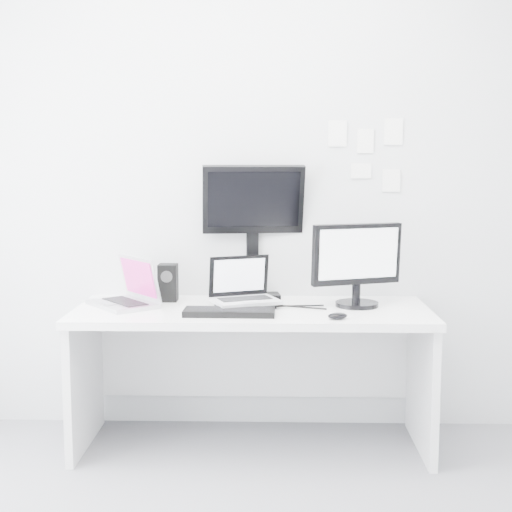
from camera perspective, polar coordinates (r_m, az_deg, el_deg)
name	(u,v)px	position (r m, az deg, el deg)	size (l,w,h in m)	color
back_wall	(254,184)	(3.95, -0.16, 5.74)	(3.60, 3.60, 0.00)	silver
desk	(252,378)	(3.76, -0.30, -9.61)	(1.80, 0.70, 0.73)	white
macbook	(122,281)	(3.75, -10.57, -1.94)	(0.36, 0.27, 0.27)	#B5B5BA
speaker	(168,283)	(3.87, -6.97, -2.10)	(0.10, 0.10, 0.20)	black
dell_laptop	(246,282)	(3.65, -0.81, -2.07)	(0.32, 0.25, 0.27)	#B8BAC0
rear_monitor	(253,230)	(3.92, -0.25, 2.09)	(0.55, 0.20, 0.74)	black
samsung_monitor	(358,264)	(3.72, 8.04, -0.61)	(0.48, 0.22, 0.44)	black
keyboard	(229,312)	(3.50, -2.12, -4.46)	(0.44, 0.16, 0.03)	black
mouse	(338,316)	(3.43, 6.47, -4.73)	(0.10, 0.06, 0.03)	black
wall_note_0	(338,133)	(3.95, 6.47, 9.61)	(0.10, 0.00, 0.14)	white
wall_note_1	(365,141)	(3.97, 8.64, 8.99)	(0.09, 0.00, 0.13)	white
wall_note_2	(394,131)	(3.99, 10.82, 9.65)	(0.10, 0.00, 0.14)	white
wall_note_3	(361,171)	(3.96, 8.31, 6.68)	(0.11, 0.00, 0.08)	white
wall_note_4	(391,180)	(3.99, 10.64, 5.90)	(0.10, 0.00, 0.12)	white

